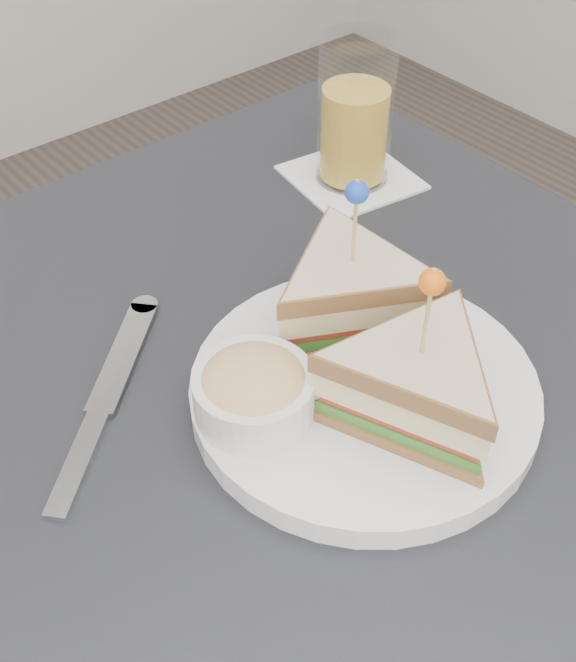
# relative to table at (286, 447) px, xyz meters

# --- Properties ---
(table) EXTENTS (0.80, 0.80, 0.75)m
(table) POSITION_rel_table_xyz_m (0.00, 0.00, 0.00)
(table) COLOR black
(table) RESTS_ON ground
(plate_meal) EXTENTS (0.36, 0.36, 0.16)m
(plate_meal) POSITION_rel_table_xyz_m (0.04, -0.04, 0.12)
(plate_meal) COLOR white
(plate_meal) RESTS_ON table
(cutlery_knife) EXTENTS (0.19, 0.18, 0.01)m
(cutlery_knife) POSITION_rel_table_xyz_m (-0.13, 0.08, 0.08)
(cutlery_knife) COLOR silver
(cutlery_knife) RESTS_ON table
(drink_set) EXTENTS (0.14, 0.14, 0.16)m
(drink_set) POSITION_rel_table_xyz_m (0.25, 0.20, 0.15)
(drink_set) COLOR white
(drink_set) RESTS_ON table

